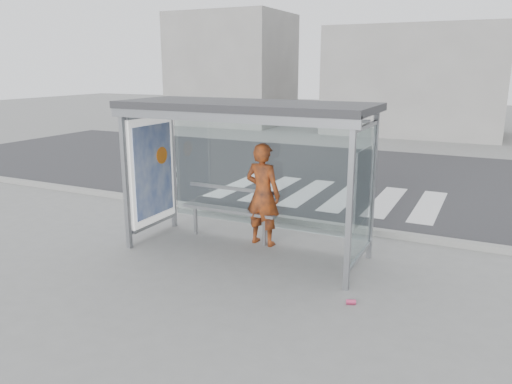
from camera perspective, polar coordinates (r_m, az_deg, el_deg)
ground at (r=8.84m, az=-1.15°, el=-6.93°), size 80.00×80.00×0.00m
road at (r=15.16m, az=10.94°, el=1.82°), size 30.00×10.00×0.01m
curb at (r=10.50m, az=3.69°, el=-3.16°), size 30.00×0.18×0.12m
crosswalk at (r=12.82m, az=8.01°, el=-0.32°), size 5.55×3.00×0.00m
bus_shelter at (r=8.56m, az=-3.26°, el=6.10°), size 4.25×1.65×2.62m
building_left at (r=28.83m, az=-2.71°, el=13.81°), size 6.00×5.00×6.00m
building_center at (r=25.63m, az=17.83°, el=12.00°), size 8.00×5.00×5.00m
person at (r=8.99m, az=0.78°, el=-0.27°), size 0.73×0.52×1.88m
bench at (r=9.34m, az=-3.06°, el=-2.03°), size 1.90×0.33×0.98m
soda_can at (r=7.14m, az=10.79°, el=-12.24°), size 0.15×0.12×0.07m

